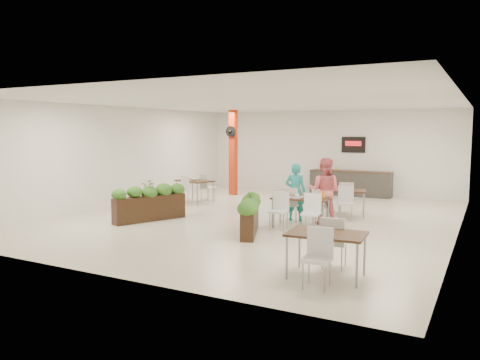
# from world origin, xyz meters

# --- Properties ---
(ground) EXTENTS (12.00, 12.00, 0.00)m
(ground) POSITION_xyz_m (0.00, 0.00, 0.00)
(ground) COLOR beige
(ground) RESTS_ON ground
(room_shell) EXTENTS (10.10, 12.10, 3.22)m
(room_shell) POSITION_xyz_m (0.00, 0.00, 2.01)
(room_shell) COLOR white
(room_shell) RESTS_ON ground
(red_column) EXTENTS (0.40, 0.41, 3.20)m
(red_column) POSITION_xyz_m (-3.00, 3.79, 1.64)
(red_column) COLOR #BA280C
(red_column) RESTS_ON ground
(service_counter) EXTENTS (3.00, 0.64, 2.20)m
(service_counter) POSITION_xyz_m (1.00, 5.65, 0.49)
(service_counter) COLOR #2C2927
(service_counter) RESTS_ON ground
(main_table) EXTENTS (1.48, 1.75, 0.92)m
(main_table) POSITION_xyz_m (1.39, -0.61, 0.64)
(main_table) COLOR black
(main_table) RESTS_ON ground
(diner_man) EXTENTS (0.61, 0.44, 1.56)m
(diner_man) POSITION_xyz_m (1.00, 0.04, 0.78)
(diner_man) COLOR teal
(diner_man) RESTS_ON ground
(diner_woman) EXTENTS (0.91, 0.75, 1.73)m
(diner_woman) POSITION_xyz_m (1.80, 0.04, 0.86)
(diner_woman) COLOR #F86E78
(diner_woman) RESTS_ON ground
(planter_left) EXTENTS (1.10, 2.02, 1.13)m
(planter_left) POSITION_xyz_m (-2.46, -1.82, 0.53)
(planter_left) COLOR black
(planter_left) RESTS_ON ground
(planter_right) EXTENTS (0.98, 1.80, 1.00)m
(planter_right) POSITION_xyz_m (0.65, -1.96, 0.50)
(planter_right) COLOR black
(planter_right) RESTS_ON ground
(side_table_a) EXTENTS (1.41, 1.67, 0.92)m
(side_table_a) POSITION_xyz_m (-3.26, 1.56, 0.63)
(side_table_a) COLOR black
(side_table_a) RESTS_ON ground
(side_table_b) EXTENTS (1.25, 1.67, 0.92)m
(side_table_b) POSITION_xyz_m (2.02, 1.36, 0.62)
(side_table_b) COLOR black
(side_table_b) RESTS_ON ground
(side_table_c) EXTENTS (1.31, 1.65, 0.92)m
(side_table_c) POSITION_xyz_m (3.26, -4.32, 0.63)
(side_table_c) COLOR black
(side_table_c) RESTS_ON ground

